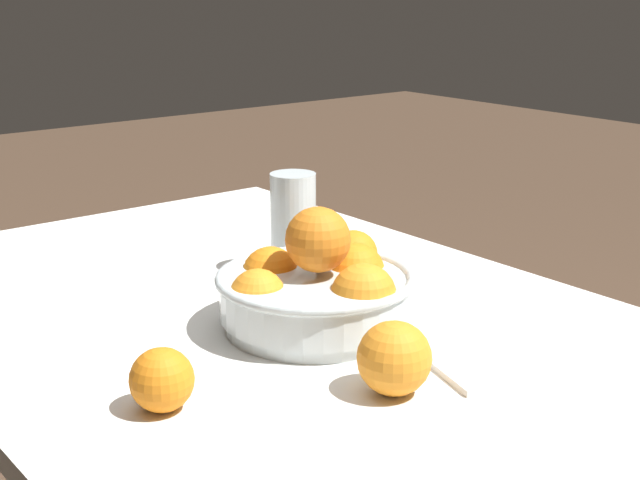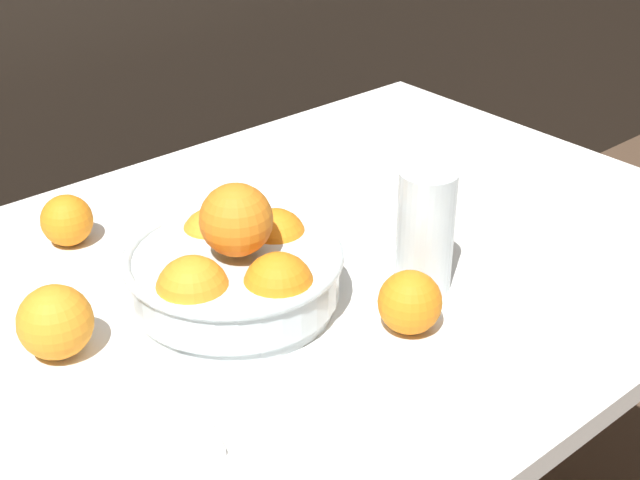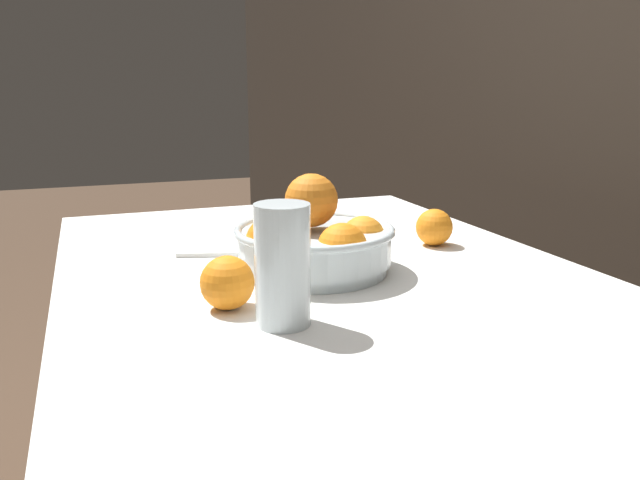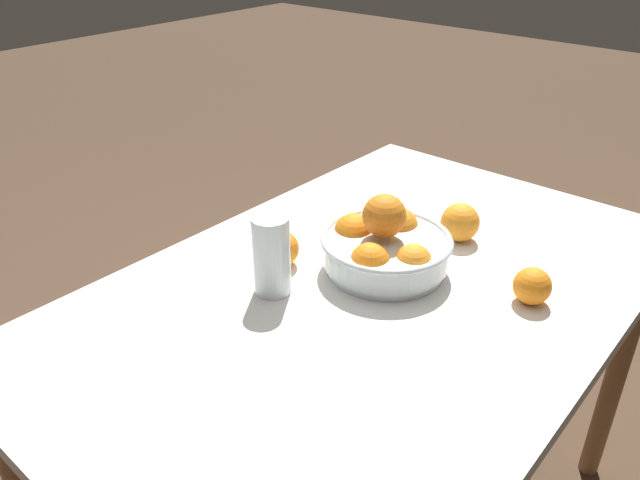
{
  "view_description": "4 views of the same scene",
  "coord_description": "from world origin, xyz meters",
  "px_view_note": "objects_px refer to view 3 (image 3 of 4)",
  "views": [
    {
      "loc": [
        -0.9,
        0.64,
        1.19
      ],
      "look_at": [
        0.04,
        -0.11,
        0.83
      ],
      "focal_mm": 50.0,
      "sensor_mm": 36.0,
      "label": 1
    },
    {
      "loc": [
        -0.56,
        -0.75,
        1.34
      ],
      "look_at": [
        0.02,
        -0.07,
        0.83
      ],
      "focal_mm": 50.0,
      "sensor_mm": 36.0,
      "label": 2
    },
    {
      "loc": [
        0.84,
        -0.34,
        1.04
      ],
      "look_at": [
        0.04,
        -0.04,
        0.83
      ],
      "focal_mm": 35.0,
      "sensor_mm": 36.0,
      "label": 3
    },
    {
      "loc": [
        0.81,
        0.56,
        1.4
      ],
      "look_at": [
        0.02,
        -0.11,
        0.82
      ],
      "focal_mm": 35.0,
      "sensor_mm": 36.0,
      "label": 4
    }
  ],
  "objects_px": {
    "orange_loose_near_bowl": "(303,219)",
    "orange_loose_aside": "(434,227)",
    "juice_glass": "(283,270)",
    "fruit_bowl": "(313,241)",
    "orange_loose_front": "(227,283)"
  },
  "relations": [
    {
      "from": "orange_loose_near_bowl",
      "to": "orange_loose_front",
      "type": "distance_m",
      "value": 0.39
    },
    {
      "from": "juice_glass",
      "to": "orange_loose_near_bowl",
      "type": "bearing_deg",
      "value": 157.79
    },
    {
      "from": "juice_glass",
      "to": "orange_loose_aside",
      "type": "xyz_separation_m",
      "value": [
        -0.28,
        0.38,
        -0.04
      ]
    },
    {
      "from": "orange_loose_aside",
      "to": "fruit_bowl",
      "type": "bearing_deg",
      "value": -73.3
    },
    {
      "from": "orange_loose_front",
      "to": "orange_loose_aside",
      "type": "distance_m",
      "value": 0.47
    },
    {
      "from": "fruit_bowl",
      "to": "orange_loose_aside",
      "type": "height_order",
      "value": "fruit_bowl"
    },
    {
      "from": "orange_loose_aside",
      "to": "orange_loose_front",
      "type": "bearing_deg",
      "value": -65.22
    },
    {
      "from": "fruit_bowl",
      "to": "juice_glass",
      "type": "relative_size",
      "value": 1.66
    },
    {
      "from": "orange_loose_aside",
      "to": "orange_loose_near_bowl",
      "type": "bearing_deg",
      "value": -119.39
    },
    {
      "from": "orange_loose_front",
      "to": "orange_loose_aside",
      "type": "xyz_separation_m",
      "value": [
        -0.2,
        0.43,
        -0.0
      ]
    },
    {
      "from": "orange_loose_near_bowl",
      "to": "orange_loose_front",
      "type": "height_order",
      "value": "orange_loose_near_bowl"
    },
    {
      "from": "juice_glass",
      "to": "orange_loose_near_bowl",
      "type": "xyz_separation_m",
      "value": [
        -0.4,
        0.16,
        -0.03
      ]
    },
    {
      "from": "orange_loose_near_bowl",
      "to": "orange_loose_aside",
      "type": "distance_m",
      "value": 0.25
    },
    {
      "from": "juice_glass",
      "to": "orange_loose_near_bowl",
      "type": "distance_m",
      "value": 0.43
    },
    {
      "from": "fruit_bowl",
      "to": "orange_loose_front",
      "type": "xyz_separation_m",
      "value": [
        0.12,
        -0.16,
        -0.01
      ]
    }
  ]
}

